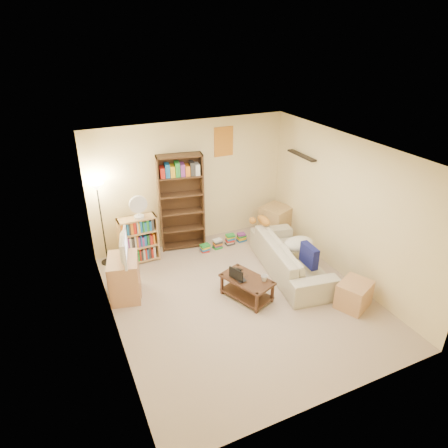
{
  "coord_description": "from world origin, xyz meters",
  "views": [
    {
      "loc": [
        -2.48,
        -4.78,
        4.06
      ],
      "look_at": [
        0.03,
        0.71,
        1.05
      ],
      "focal_mm": 32.0,
      "sensor_mm": 36.0,
      "label": 1
    }
  ],
  "objects_px": {
    "laptop": "(241,276)",
    "mug": "(264,278)",
    "floor_lamp": "(99,201)",
    "short_bookshelf": "(139,240)",
    "sofa": "(291,257)",
    "side_table": "(276,221)",
    "end_cabinet": "(354,295)",
    "television": "(120,248)",
    "coffee_table": "(247,286)",
    "desk_fan": "(138,207)",
    "tall_bookshelf": "(181,200)",
    "tabby_cat": "(262,220)",
    "tv_stand": "(124,278)"
  },
  "relations": [
    {
      "from": "laptop",
      "to": "mug",
      "type": "relative_size",
      "value": 3.2
    },
    {
      "from": "floor_lamp",
      "to": "short_bookshelf",
      "type": "bearing_deg",
      "value": -17.88
    },
    {
      "from": "mug",
      "to": "short_bookshelf",
      "type": "height_order",
      "value": "short_bookshelf"
    },
    {
      "from": "sofa",
      "to": "side_table",
      "type": "xyz_separation_m",
      "value": [
        0.53,
        1.4,
        0.0
      ]
    },
    {
      "from": "short_bookshelf",
      "to": "end_cabinet",
      "type": "distance_m",
      "value": 3.94
    },
    {
      "from": "mug",
      "to": "side_table",
      "type": "bearing_deg",
      "value": 54.23
    },
    {
      "from": "laptop",
      "to": "television",
      "type": "bearing_deg",
      "value": 61.61
    },
    {
      "from": "coffee_table",
      "to": "mug",
      "type": "distance_m",
      "value": 0.34
    },
    {
      "from": "desk_fan",
      "to": "floor_lamp",
      "type": "relative_size",
      "value": 0.27
    },
    {
      "from": "sofa",
      "to": "desk_fan",
      "type": "height_order",
      "value": "desk_fan"
    },
    {
      "from": "coffee_table",
      "to": "tall_bookshelf",
      "type": "relative_size",
      "value": 0.5
    },
    {
      "from": "desk_fan",
      "to": "end_cabinet",
      "type": "height_order",
      "value": "desk_fan"
    },
    {
      "from": "tabby_cat",
      "to": "end_cabinet",
      "type": "bearing_deg",
      "value": -76.27
    },
    {
      "from": "floor_lamp",
      "to": "end_cabinet",
      "type": "height_order",
      "value": "floor_lamp"
    },
    {
      "from": "tv_stand",
      "to": "tall_bookshelf",
      "type": "xyz_separation_m",
      "value": [
        1.43,
        1.19,
        0.66
      ]
    },
    {
      "from": "side_table",
      "to": "sofa",
      "type": "bearing_deg",
      "value": -110.66
    },
    {
      "from": "mug",
      "to": "tv_stand",
      "type": "relative_size",
      "value": 0.16
    },
    {
      "from": "tabby_cat",
      "to": "end_cabinet",
      "type": "distance_m",
      "value": 2.23
    },
    {
      "from": "short_bookshelf",
      "to": "floor_lamp",
      "type": "bearing_deg",
      "value": 160.81
    },
    {
      "from": "laptop",
      "to": "television",
      "type": "xyz_separation_m",
      "value": [
        -1.73,
        0.81,
        0.53
      ]
    },
    {
      "from": "short_bookshelf",
      "to": "tall_bookshelf",
      "type": "bearing_deg",
      "value": 10.13
    },
    {
      "from": "sofa",
      "to": "side_table",
      "type": "relative_size",
      "value": 3.55
    },
    {
      "from": "tabby_cat",
      "to": "desk_fan",
      "type": "relative_size",
      "value": 1.11
    },
    {
      "from": "side_table",
      "to": "end_cabinet",
      "type": "xyz_separation_m",
      "value": [
        -0.16,
        -2.67,
        -0.1
      ]
    },
    {
      "from": "short_bookshelf",
      "to": "end_cabinet",
      "type": "height_order",
      "value": "short_bookshelf"
    },
    {
      "from": "television",
      "to": "coffee_table",
      "type": "bearing_deg",
      "value": -102.9
    },
    {
      "from": "mug",
      "to": "desk_fan",
      "type": "bearing_deg",
      "value": 126.41
    },
    {
      "from": "sofa",
      "to": "tv_stand",
      "type": "relative_size",
      "value": 3.13
    },
    {
      "from": "laptop",
      "to": "short_bookshelf",
      "type": "height_order",
      "value": "short_bookshelf"
    },
    {
      "from": "mug",
      "to": "end_cabinet",
      "type": "height_order",
      "value": "mug"
    },
    {
      "from": "coffee_table",
      "to": "short_bookshelf",
      "type": "distance_m",
      "value": 2.31
    },
    {
      "from": "desk_fan",
      "to": "side_table",
      "type": "height_order",
      "value": "desk_fan"
    },
    {
      "from": "tabby_cat",
      "to": "floor_lamp",
      "type": "distance_m",
      "value": 3.03
    },
    {
      "from": "tabby_cat",
      "to": "television",
      "type": "xyz_separation_m",
      "value": [
        -2.74,
        -0.32,
        0.22
      ]
    },
    {
      "from": "coffee_table",
      "to": "television",
      "type": "bearing_deg",
      "value": 131.77
    },
    {
      "from": "television",
      "to": "tv_stand",
      "type": "bearing_deg",
      "value": 0.0
    },
    {
      "from": "mug",
      "to": "tabby_cat",
      "type": "bearing_deg",
      "value": 62.47
    },
    {
      "from": "tv_stand",
      "to": "short_bookshelf",
      "type": "distance_m",
      "value": 1.11
    },
    {
      "from": "tall_bookshelf",
      "to": "floor_lamp",
      "type": "relative_size",
      "value": 1.2
    },
    {
      "from": "tv_stand",
      "to": "short_bookshelf",
      "type": "height_order",
      "value": "short_bookshelf"
    },
    {
      "from": "sofa",
      "to": "tabby_cat",
      "type": "bearing_deg",
      "value": 18.61
    },
    {
      "from": "short_bookshelf",
      "to": "desk_fan",
      "type": "bearing_deg",
      "value": -42.69
    },
    {
      "from": "laptop",
      "to": "side_table",
      "type": "xyz_separation_m",
      "value": [
        1.69,
        1.69,
        -0.08
      ]
    },
    {
      "from": "end_cabinet",
      "to": "sofa",
      "type": "bearing_deg",
      "value": 106.28
    },
    {
      "from": "coffee_table",
      "to": "tall_bookshelf",
      "type": "distance_m",
      "value": 2.25
    },
    {
      "from": "tabby_cat",
      "to": "floor_lamp",
      "type": "xyz_separation_m",
      "value": [
        -2.84,
        0.86,
        0.58
      ]
    },
    {
      "from": "tv_stand",
      "to": "tall_bookshelf",
      "type": "bearing_deg",
      "value": 53.05
    },
    {
      "from": "floor_lamp",
      "to": "side_table",
      "type": "height_order",
      "value": "floor_lamp"
    },
    {
      "from": "tall_bookshelf",
      "to": "television",
      "type": "bearing_deg",
      "value": -130.28
    },
    {
      "from": "mug",
      "to": "desk_fan",
      "type": "relative_size",
      "value": 0.25
    }
  ]
}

